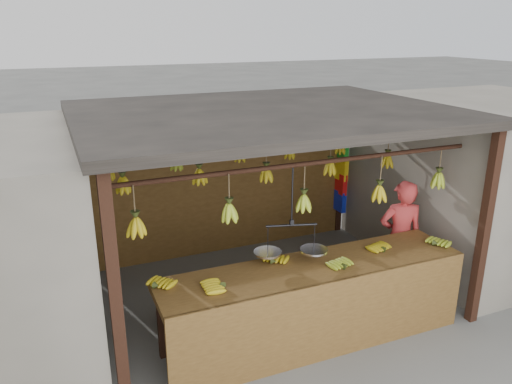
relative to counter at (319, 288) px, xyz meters
name	(u,v)px	position (x,y,z in m)	size (l,w,h in m)	color
ground	(265,293)	(-0.07, 1.23, -0.70)	(80.00, 80.00, 0.00)	#5B5B57
stall	(255,140)	(-0.07, 1.56, 1.27)	(4.30, 3.30, 2.40)	black
neighbor_right	(486,178)	(3.53, 1.23, 0.45)	(3.00, 3.00, 2.30)	slate
counter	(319,288)	(0.00, 0.00, 0.00)	(3.47, 0.77, 0.96)	brown
hanging_bananas	(267,175)	(-0.05, 1.22, 0.90)	(3.63, 2.22, 0.39)	#B29813
balance_scale	(291,247)	(-0.22, 0.23, 0.41)	(0.76, 0.42, 0.95)	black
vendor	(400,238)	(1.53, 0.63, 0.06)	(0.55, 0.36, 1.52)	#BF3333
bag_bundles	(341,176)	(1.87, 2.58, 0.30)	(0.08, 0.26, 1.23)	#199926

